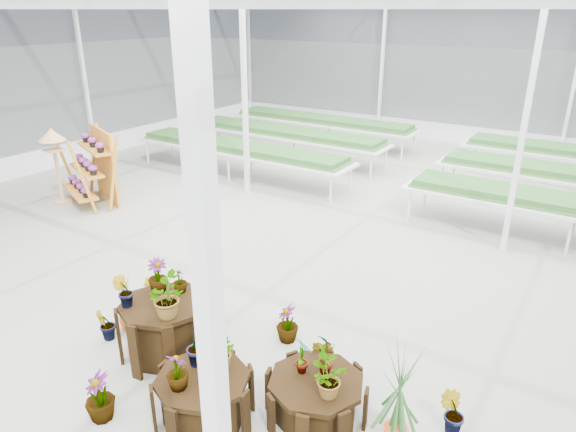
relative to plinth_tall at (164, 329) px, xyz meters
The scene contains 10 objects.
ground_plane 1.70m from the plinth_tall, 89.48° to the left, with size 24.00×24.00×0.00m, color gray.
greenhouse_shell 2.50m from the plinth_tall, 89.48° to the left, with size 18.00×24.00×4.50m, color white, non-canonical shape.
steel_frame 2.50m from the plinth_tall, 89.48° to the left, with size 18.00×24.00×4.50m, color silver, non-canonical shape.
nursery_benches 8.85m from the plinth_tall, 89.90° to the left, with size 16.00×7.00×0.84m, color silver, non-canonical shape.
plinth_tall is the anchor object (origin of this frame).
plinth_mid 1.35m from the plinth_tall, 26.57° to the right, with size 1.07×1.07×0.56m, color black.
plinth_low 2.21m from the plinth_tall, ahead, with size 1.09×1.09×0.49m, color black.
shelf_rack 6.39m from the plinth_tall, 150.77° to the left, with size 1.61×0.85×1.70m, color #C37722, non-canonical shape.
bird_table 6.69m from the plinth_tall, 156.25° to the left, with size 0.42×0.42×1.76m, color tan, non-canonical shape.
nursery_plants 1.11m from the plinth_tall, ahead, with size 4.72×2.74×1.35m.
Camera 1 is at (4.37, -5.45, 4.20)m, focal length 32.00 mm.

